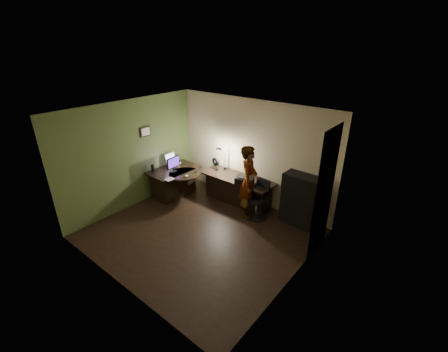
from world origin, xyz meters
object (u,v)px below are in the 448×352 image
Objects in this scene: desk_left at (175,182)px; cabinet at (300,200)px; office_chair at (257,199)px; person at (249,182)px; desk_right at (236,190)px; monitor at (173,166)px.

cabinet is (3.29, 0.87, 0.23)m from desk_left.
cabinet is at bearing 30.49° from office_chair.
cabinet is 0.69× the size of person.
person reaches higher than desk_right.
cabinet is 1.25m from person.
cabinet is 1.29× the size of office_chair.
office_chair is at bearing 8.98° from monitor.
desk_right is 1.63× the size of cabinet.
desk_right is 4.49× the size of monitor.
cabinet reaches higher than desk_left.
monitor is 0.47× the size of office_chair.
desk_left is 2.42m from office_chair.
person is at bearing -161.38° from office_chair.
monitor is at bearing -160.90° from cabinet.
desk_left is 0.57m from monitor.
office_chair is (2.25, 0.59, -0.46)m from monitor.
office_chair is at bearing -16.85° from desk_right.
person is at bearing -26.22° from desk_right.
office_chair is at bearing 14.05° from desk_left.
person is (-0.21, -0.04, 0.42)m from office_chair.
monitor reaches higher than office_chair.
person reaches higher than desk_left.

